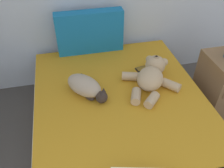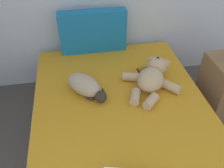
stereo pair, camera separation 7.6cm
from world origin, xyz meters
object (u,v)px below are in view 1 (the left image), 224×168
object	(u,v)px
bed	(123,125)
patterned_cushion	(90,32)
teddy_bear	(152,75)
cell_phone	(143,69)
cat	(86,87)

from	to	relation	value
bed	patterned_cushion	bearing A→B (deg)	98.02
teddy_bear	cell_phone	bearing A→B (deg)	89.10
bed	teddy_bear	world-z (taller)	teddy_bear
cat	cell_phone	bearing A→B (deg)	21.03
teddy_bear	cell_phone	size ratio (longest dim) A/B	3.70
bed	cat	xyz separation A→B (m)	(-0.27, 0.22, 0.31)
cat	patterned_cushion	bearing A→B (deg)	77.98
cat	teddy_bear	size ratio (longest dim) A/B	0.73
patterned_cushion	cell_phone	bearing A→B (deg)	-45.10
bed	patterned_cushion	xyz separation A→B (m)	(-0.13, 0.89, 0.45)
bed	patterned_cushion	world-z (taller)	patterned_cushion
bed	cell_phone	distance (m)	0.60
patterned_cushion	cell_phone	distance (m)	0.66
bed	cat	bearing A→B (deg)	140.31
teddy_bear	bed	bearing A→B (deg)	-143.25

